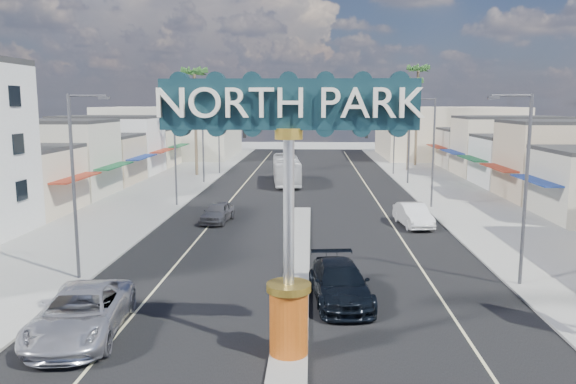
# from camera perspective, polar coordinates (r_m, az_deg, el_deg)

# --- Properties ---
(ground) EXTENTS (160.00, 160.00, 0.00)m
(ground) POSITION_cam_1_polar(r_m,az_deg,el_deg) (46.74, 1.51, -1.55)
(ground) COLOR gray
(ground) RESTS_ON ground
(road) EXTENTS (20.00, 120.00, 0.01)m
(road) POSITION_cam_1_polar(r_m,az_deg,el_deg) (46.74, 1.51, -1.55)
(road) COLOR black
(road) RESTS_ON ground
(median_island) EXTENTS (1.30, 30.00, 0.16)m
(median_island) POSITION_cam_1_polar(r_m,az_deg,el_deg) (31.13, 1.00, -6.79)
(median_island) COLOR gray
(median_island) RESTS_ON ground
(sidewalk_left) EXTENTS (8.00, 120.00, 0.12)m
(sidewalk_left) POSITION_cam_1_polar(r_m,az_deg,el_deg) (49.00, -15.09, -1.30)
(sidewalk_left) COLOR gray
(sidewalk_left) RESTS_ON ground
(sidewalk_right) EXTENTS (8.00, 120.00, 0.12)m
(sidewalk_right) POSITION_cam_1_polar(r_m,az_deg,el_deg) (48.57, 18.26, -1.54)
(sidewalk_right) COLOR gray
(sidewalk_right) RESTS_ON ground
(storefront_row_left) EXTENTS (12.00, 42.00, 6.00)m
(storefront_row_left) POSITION_cam_1_polar(r_m,az_deg,el_deg) (64.18, -20.27, 3.47)
(storefront_row_left) COLOR beige
(storefront_row_left) RESTS_ON ground
(storefront_row_right) EXTENTS (12.00, 42.00, 6.00)m
(storefront_row_right) POSITION_cam_1_polar(r_m,az_deg,el_deg) (63.61, 23.93, 3.21)
(storefront_row_right) COLOR #B7B29E
(storefront_row_right) RESTS_ON ground
(backdrop_far_left) EXTENTS (20.00, 20.00, 8.00)m
(backdrop_far_left) POSITION_cam_1_polar(r_m,az_deg,el_deg) (93.86, -11.63, 6.02)
(backdrop_far_left) COLOR #B7B29E
(backdrop_far_left) RESTS_ON ground
(backdrop_far_right) EXTENTS (20.00, 20.00, 8.00)m
(backdrop_far_right) POSITION_cam_1_polar(r_m,az_deg,el_deg) (93.51, 15.68, 5.86)
(backdrop_far_right) COLOR beige
(backdrop_far_right) RESTS_ON ground
(gateway_sign) EXTENTS (8.20, 1.50, 9.15)m
(gateway_sign) POSITION_cam_1_polar(r_m,az_deg,el_deg) (18.14, 0.07, 0.70)
(gateway_sign) COLOR #BA470E
(gateway_sign) RESTS_ON median_island
(traffic_signal_left) EXTENTS (5.09, 0.45, 6.00)m
(traffic_signal_left) POSITION_cam_1_polar(r_m,az_deg,el_deg) (60.91, -6.95, 4.89)
(traffic_signal_left) COLOR #47474C
(traffic_signal_left) RESTS_ON ground
(traffic_signal_right) EXTENTS (5.09, 0.45, 6.00)m
(traffic_signal_right) POSITION_cam_1_polar(r_m,az_deg,el_deg) (60.69, 10.49, 4.80)
(traffic_signal_right) COLOR #47474C
(traffic_signal_right) RESTS_ON ground
(streetlight_l_near) EXTENTS (2.03, 0.22, 9.00)m
(streetlight_l_near) POSITION_cam_1_polar(r_m,az_deg,el_deg) (28.47, -20.69, 1.39)
(streetlight_l_near) COLOR #47474C
(streetlight_l_near) RESTS_ON ground
(streetlight_l_mid) EXTENTS (2.03, 0.22, 9.00)m
(streetlight_l_mid) POSITION_cam_1_polar(r_m,az_deg,el_deg) (47.42, -11.22, 4.61)
(streetlight_l_mid) COLOR #47474C
(streetlight_l_mid) RESTS_ON ground
(streetlight_l_far) EXTENTS (2.03, 0.22, 9.00)m
(streetlight_l_far) POSITION_cam_1_polar(r_m,az_deg,el_deg) (68.95, -6.91, 6.02)
(streetlight_l_far) COLOR #47474C
(streetlight_l_far) RESTS_ON ground
(streetlight_r_near) EXTENTS (2.03, 0.22, 9.00)m
(streetlight_r_near) POSITION_cam_1_polar(r_m,az_deg,el_deg) (27.92, 22.75, 1.13)
(streetlight_r_near) COLOR #47474C
(streetlight_r_near) RESTS_ON ground
(streetlight_r_mid) EXTENTS (2.03, 0.22, 9.00)m
(streetlight_r_mid) POSITION_cam_1_polar(r_m,az_deg,el_deg) (47.09, 14.37, 4.47)
(streetlight_r_mid) COLOR #47474C
(streetlight_r_mid) RESTS_ON ground
(streetlight_r_far) EXTENTS (2.03, 0.22, 9.00)m
(streetlight_r_far) POSITION_cam_1_polar(r_m,az_deg,el_deg) (68.73, 10.62, 5.93)
(streetlight_r_far) COLOR #47474C
(streetlight_r_far) RESTS_ON ground
(palm_left_far) EXTENTS (2.60, 2.60, 13.10)m
(palm_left_far) POSITION_cam_1_polar(r_m,az_deg,el_deg) (67.44, -9.49, 11.37)
(palm_left_far) COLOR brown
(palm_left_far) RESTS_ON ground
(palm_right_mid) EXTENTS (2.60, 2.60, 12.10)m
(palm_right_mid) POSITION_cam_1_polar(r_m,az_deg,el_deg) (73.02, 12.33, 10.39)
(palm_right_mid) COLOR brown
(palm_right_mid) RESTS_ON ground
(palm_right_far) EXTENTS (2.60, 2.60, 14.10)m
(palm_right_far) POSITION_cam_1_polar(r_m,az_deg,el_deg) (79.34, 13.08, 11.52)
(palm_right_far) COLOR brown
(palm_right_far) RESTS_ON ground
(suv_left) EXTENTS (3.64, 6.66, 1.77)m
(suv_left) POSITION_cam_1_polar(r_m,az_deg,el_deg) (22.53, -20.29, -11.46)
(suv_left) COLOR silver
(suv_left) RESTS_ON ground
(suv_right) EXTENTS (2.96, 5.98, 1.67)m
(suv_right) POSITION_cam_1_polar(r_m,az_deg,el_deg) (24.77, 5.31, -9.18)
(suv_right) COLOR black
(suv_right) RESTS_ON ground
(car_parked_left) EXTENTS (2.29, 4.53, 1.48)m
(car_parked_left) POSITION_cam_1_polar(r_m,az_deg,el_deg) (41.07, -7.16, -2.04)
(car_parked_left) COLOR #5E5E63
(car_parked_left) RESTS_ON ground
(car_parked_right) EXTENTS (2.27, 5.02, 1.60)m
(car_parked_right) POSITION_cam_1_polar(r_m,az_deg,el_deg) (40.38, 12.60, -2.29)
(car_parked_right) COLOR silver
(car_parked_right) RESTS_ON ground
(city_bus) EXTENTS (3.52, 11.06, 3.03)m
(city_bus) POSITION_cam_1_polar(r_m,az_deg,el_deg) (60.17, -0.17, 2.27)
(city_bus) COLOR silver
(city_bus) RESTS_ON ground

